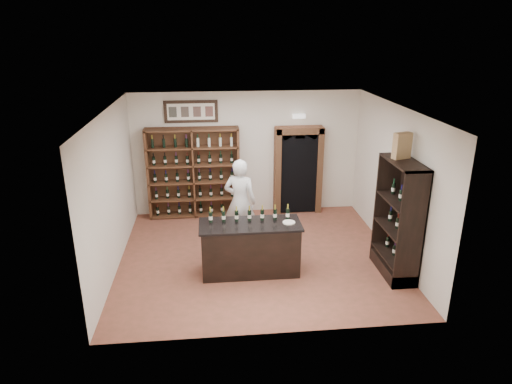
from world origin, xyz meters
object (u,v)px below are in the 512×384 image
wine_shelf (194,173)px  wine_crate (402,146)px  counter_bottle_0 (211,217)px  shopkeeper (240,202)px  tasting_counter (250,248)px  side_cabinet (398,236)px

wine_shelf → wine_crate: size_ratio=4.72×
wine_shelf → wine_crate: bearing=-38.8°
wine_shelf → counter_bottle_0: 2.82m
counter_bottle_0 → shopkeeper: size_ratio=0.16×
wine_shelf → tasting_counter: wine_shelf is taller
tasting_counter → shopkeeper: shopkeeper is taller
wine_shelf → side_cabinet: (3.82, -3.23, -0.35)m
wine_shelf → wine_crate: (3.79, -3.05, 1.33)m
wine_shelf → side_cabinet: 5.02m
counter_bottle_0 → tasting_counter: bearing=-10.8°
tasting_counter → shopkeeper: (-0.09, 1.30, 0.44)m
side_cabinet → wine_crate: bearing=100.5°
counter_bottle_0 → side_cabinet: bearing=-7.2°
shopkeeper → tasting_counter: bearing=112.1°
wine_shelf → shopkeeper: 1.93m
tasting_counter → side_cabinet: (2.72, -0.30, 0.26)m
wine_shelf → tasting_counter: size_ratio=1.17×
wine_crate → tasting_counter: bearing=159.7°
counter_bottle_0 → shopkeeper: 1.33m
tasting_counter → wine_shelf: bearing=110.6°
tasting_counter → side_cabinet: side_cabinet is taller
side_cabinet → shopkeeper: 3.24m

